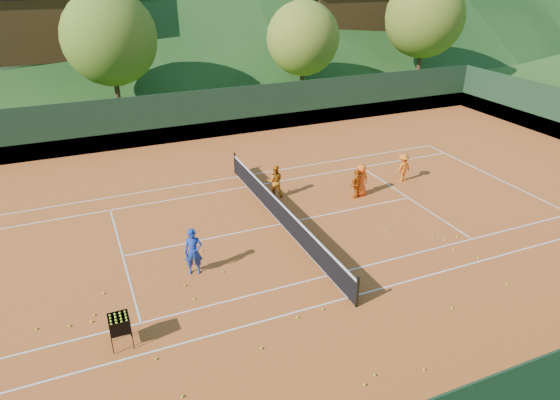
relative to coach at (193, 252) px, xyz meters
name	(u,v)px	position (x,y,z in m)	size (l,w,h in m)	color
ground	(281,224)	(4.21, 2.11, -0.88)	(400.00, 400.00, 0.00)	#2B5219
clay_court	(281,224)	(4.21, 2.11, -0.87)	(40.00, 24.00, 0.02)	#B5521D
coach	(193,252)	(0.00, 0.00, 0.00)	(0.62, 0.41, 1.71)	#173497
student_a	(275,181)	(5.01, 4.70, -0.09)	(0.75, 0.58, 1.54)	orange
student_b	(356,183)	(8.37, 3.12, -0.15)	(0.83, 0.35, 1.42)	orange
student_c	(361,180)	(8.70, 3.28, -0.10)	(0.74, 0.48, 1.52)	#FF5F16
student_d	(403,168)	(11.49, 3.90, -0.15)	(0.91, 0.52, 1.40)	orange
tennis_ball_0	(478,258)	(9.81, -3.20, -0.82)	(0.07, 0.07, 0.07)	#D0ED27
tennis_ball_1	(92,322)	(-3.55, -1.38, -0.82)	(0.07, 0.07, 0.07)	#D0ED27
tennis_ball_2	(261,348)	(0.75, -4.48, -0.82)	(0.07, 0.07, 0.07)	#D0ED27
tennis_ball_3	(365,385)	(2.71, -6.78, -0.82)	(0.07, 0.07, 0.07)	#D0ED27
tennis_ball_4	(69,326)	(-4.18, -1.34, -0.82)	(0.07, 0.07, 0.07)	#D0ED27
tennis_ball_5	(223,272)	(0.90, -0.38, -0.82)	(0.07, 0.07, 0.07)	#D0ED27
tennis_ball_6	(194,299)	(-0.43, -1.51, -0.82)	(0.07, 0.07, 0.07)	#D0ED27
tennis_ball_7	(433,235)	(9.32, -1.20, -0.82)	(0.07, 0.07, 0.07)	#D0ED27
tennis_ball_8	(457,236)	(10.17, -1.65, -0.82)	(0.07, 0.07, 0.07)	#D0ED27
tennis_ball_9	(185,285)	(-0.53, -0.66, -0.82)	(0.07, 0.07, 0.07)	#D0ED27
tennis_ball_10	(182,396)	(-1.70, -5.31, -0.82)	(0.07, 0.07, 0.07)	#D0ED27
tennis_ball_11	(202,251)	(0.60, 1.29, -0.82)	(0.07, 0.07, 0.07)	#D0ED27
tennis_ball_12	(104,293)	(-3.07, -0.03, -0.82)	(0.07, 0.07, 0.07)	#D0ED27
tennis_ball_13	(156,359)	(-2.06, -3.73, -0.82)	(0.07, 0.07, 0.07)	#D0ED27
tennis_ball_14	(507,283)	(9.52, -4.83, -0.82)	(0.07, 0.07, 0.07)	#D0ED27
tennis_ball_15	(345,288)	(4.35, -2.89, -0.82)	(0.07, 0.07, 0.07)	#D0ED27
tennis_ball_16	(454,249)	(9.42, -2.33, -0.82)	(0.07, 0.07, 0.07)	#D0ED27
tennis_ball_17	(298,317)	(2.27, -3.65, -0.82)	(0.07, 0.07, 0.07)	#D0ED27
tennis_ball_18	(334,281)	(4.23, -2.39, -0.82)	(0.07, 0.07, 0.07)	#D0ED27
tennis_ball_19	(323,309)	(3.15, -3.61, -0.82)	(0.07, 0.07, 0.07)	#D0ED27
tennis_ball_20	(94,315)	(-3.46, -1.09, -0.82)	(0.07, 0.07, 0.07)	#D0ED27
tennis_ball_21	(445,240)	(9.54, -1.68, -0.82)	(0.07, 0.07, 0.07)	#D0ED27
tennis_ball_22	(36,329)	(-5.09, -1.08, -0.82)	(0.07, 0.07, 0.07)	#D0ED27
tennis_ball_24	(424,370)	(4.45, -6.95, -0.82)	(0.07, 0.07, 0.07)	#D0ED27
tennis_ball_25	(452,308)	(6.91, -5.17, -0.82)	(0.07, 0.07, 0.07)	#D0ED27
tennis_ball_26	(375,375)	(3.12, -6.60, -0.82)	(0.07, 0.07, 0.07)	#D0ED27
tennis_ball_27	(386,230)	(7.90, -0.10, -0.82)	(0.07, 0.07, 0.07)	#D0ED27
court_lines	(281,224)	(4.21, 2.11, -0.85)	(23.83, 11.03, 0.00)	white
tennis_net	(281,213)	(4.21, 2.11, -0.36)	(0.10, 12.07, 1.10)	black
perimeter_fence	(281,197)	(4.21, 2.11, 0.39)	(40.40, 24.24, 3.00)	#15311D
ball_hopper	(119,324)	(-2.82, -2.77, -0.11)	(0.57, 0.57, 1.00)	black
chalet_left	(17,20)	(-5.79, 32.11, 4.77)	(13.80, 9.93, 12.92)	beige
chalet_mid	(200,16)	(10.21, 36.11, 4.11)	(12.65, 8.82, 11.45)	beige
chalet_right	(345,12)	(24.21, 32.11, 4.38)	(11.50, 8.82, 11.91)	beige
tree_b	(110,38)	(0.21, 22.11, 4.32)	(6.40, 6.40, 8.40)	#3C2618
tree_c	(303,38)	(14.21, 21.11, 3.67)	(5.60, 5.60, 7.35)	#3E2719
tree_d	(424,17)	(26.21, 22.11, 4.64)	(6.80, 6.80, 8.93)	#3F2819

